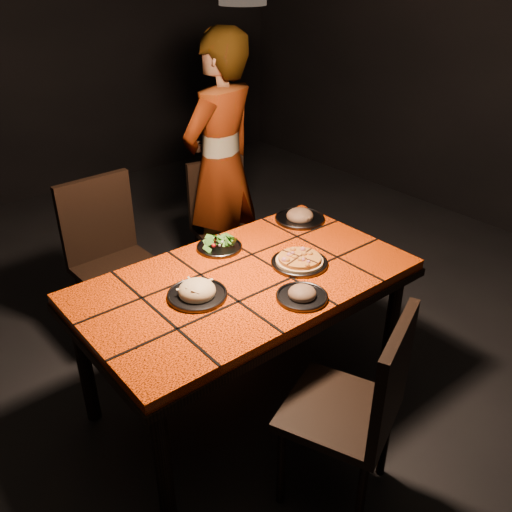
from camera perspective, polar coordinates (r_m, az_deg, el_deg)
room_shell at (r=2.31m, az=-1.27°, el=13.95°), size 6.04×7.04×3.08m
dining_table at (r=2.65m, az=-1.08°, el=-3.62°), size 1.62×0.92×0.75m
chair_near at (r=2.27m, az=11.02°, el=-14.98°), size 0.56×0.56×0.95m
chair_far_left at (r=3.30m, az=-15.11°, el=0.44°), size 0.47×0.47×1.00m
chair_far_right at (r=3.75m, az=-3.51°, el=4.04°), size 0.48×0.48×0.91m
diner at (r=3.64m, az=-3.71°, el=9.32°), size 0.72×0.56×1.75m
plate_pizza at (r=2.71m, az=4.60°, el=-0.55°), size 0.28×0.28×0.04m
plate_pasta at (r=2.46m, az=-6.22°, el=-3.80°), size 0.27×0.27×0.09m
plate_salad at (r=2.85m, az=-3.89°, el=1.24°), size 0.24×0.24×0.07m
plate_mushroom_a at (r=2.45m, az=4.87°, el=-4.04°), size 0.24×0.24×0.08m
plate_mushroom_b at (r=3.17m, az=4.64°, el=4.21°), size 0.29×0.29×0.10m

